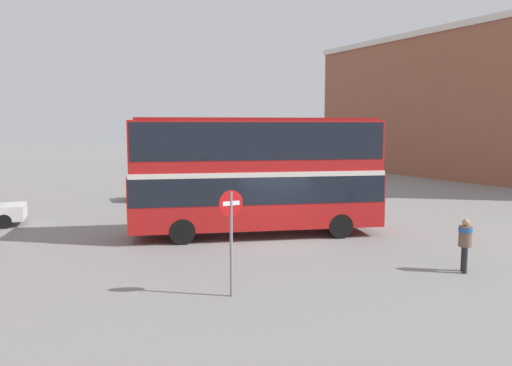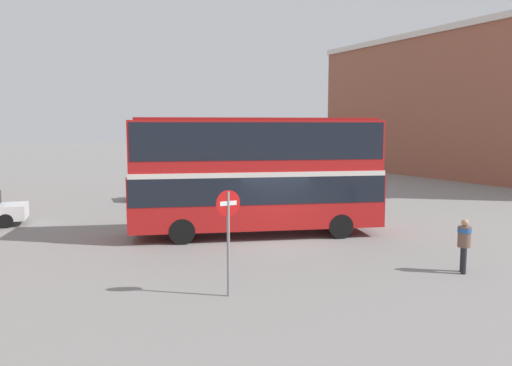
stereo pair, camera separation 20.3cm
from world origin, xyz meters
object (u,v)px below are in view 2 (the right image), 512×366
pedestrian_foreground (464,240)px  no_entry_sign (228,225)px  double_decker_bus (256,169)px  parked_car_kerb_far (168,187)px

pedestrian_foreground → no_entry_sign: bearing=31.4°
double_decker_bus → pedestrian_foreground: double_decker_bus is taller
double_decker_bus → parked_car_kerb_far: bearing=109.3°
parked_car_kerb_far → no_entry_sign: bearing=-95.8°
double_decker_bus → no_entry_sign: (-4.11, -6.18, -0.81)m
double_decker_bus → pedestrian_foreground: size_ratio=6.22×
pedestrian_foreground → no_entry_sign: 7.39m
pedestrian_foreground → parked_car_kerb_far: size_ratio=0.36×
pedestrian_foreground → no_entry_sign: size_ratio=0.59×
parked_car_kerb_far → no_entry_sign: 17.99m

